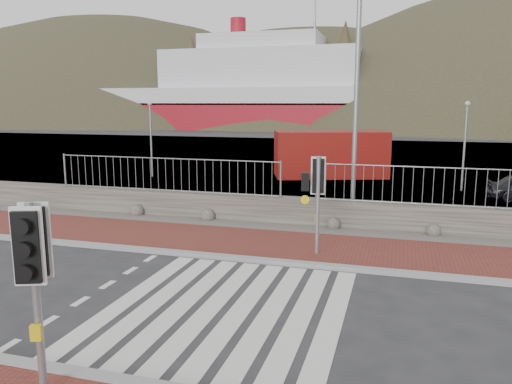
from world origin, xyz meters
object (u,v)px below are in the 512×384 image
(ferry, at_px, (223,95))
(streetlight, at_px, (362,68))
(traffic_signal_near, at_px, (34,260))
(traffic_signal_far, at_px, (317,185))
(shipping_container, at_px, (330,154))

(ferry, height_order, streetlight, ferry)
(ferry, distance_m, streetlight, 65.46)
(ferry, xyz_separation_m, streetlight, (26.50, -59.85, -0.20))
(ferry, distance_m, traffic_signal_near, 75.27)
(traffic_signal_near, bearing_deg, ferry, 87.54)
(traffic_signal_far, relative_size, streetlight, 0.29)
(streetlight, relative_size, shipping_container, 1.52)
(traffic_signal_near, distance_m, traffic_signal_far, 7.95)
(shipping_container, bearing_deg, traffic_signal_near, -111.27)
(traffic_signal_far, bearing_deg, traffic_signal_near, 60.19)
(traffic_signal_far, relative_size, shipping_container, 0.44)
(traffic_signal_far, height_order, shipping_container, traffic_signal_far)
(shipping_container, bearing_deg, streetlight, -96.51)
(traffic_signal_near, distance_m, shipping_container, 22.33)
(traffic_signal_near, bearing_deg, streetlight, 54.05)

